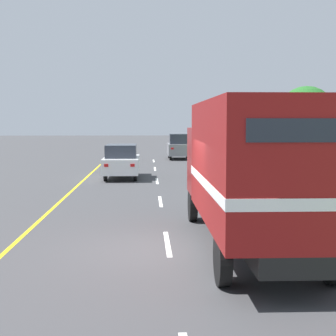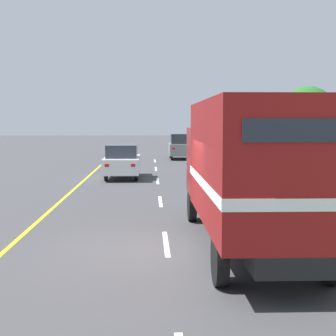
{
  "view_description": "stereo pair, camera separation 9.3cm",
  "coord_description": "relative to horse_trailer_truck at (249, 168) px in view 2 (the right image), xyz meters",
  "views": [
    {
      "loc": [
        -0.48,
        -11.66,
        2.93
      ],
      "look_at": [
        0.3,
        7.6,
        1.2
      ],
      "focal_mm": 55.0,
      "sensor_mm": 36.0,
      "label": 1
    },
    {
      "loc": [
        -0.39,
        -11.67,
        2.93
      ],
      "look_at": [
        0.3,
        7.6,
        1.2
      ],
      "focal_mm": 55.0,
      "sensor_mm": 36.0,
      "label": 2
    }
  ],
  "objects": [
    {
      "name": "centre_dash_near",
      "position": [
        -1.85,
        0.8,
        -1.9
      ],
      "size": [
        0.12,
        2.6,
        0.01
      ],
      "primitive_type": "cube",
      "color": "white",
      "rests_on": "ground"
    },
    {
      "name": "delineator_post",
      "position": [
        2.23,
        1.2,
        -1.4
      ],
      "size": [
        0.08,
        0.08,
        0.95
      ],
      "color": "white",
      "rests_on": "ground"
    },
    {
      "name": "edge_line_yellow",
      "position": [
        -5.55,
        11.3,
        -1.9
      ],
      "size": [
        0.12,
        55.45,
        0.01
      ],
      "primitive_type": "cube",
      "color": "yellow",
      "rests_on": "ground"
    },
    {
      "name": "highway_sign",
      "position": [
        4.44,
        8.89,
        -0.38
      ],
      "size": [
        2.29,
        0.09,
        2.56
      ],
      "color": "#9E9EA3",
      "rests_on": "ground"
    },
    {
      "name": "lead_car_white",
      "position": [
        -3.67,
        15.4,
        -1.0
      ],
      "size": [
        1.8,
        4.48,
        1.76
      ],
      "color": "black",
      "rests_on": "ground"
    },
    {
      "name": "roadside_tree_mid",
      "position": [
        7.6,
        20.47,
        1.42
      ],
      "size": [
        3.65,
        3.65,
        5.16
      ],
      "color": "brown",
      "rests_on": "ground"
    },
    {
      "name": "lead_car_grey_ahead",
      "position": [
        0.19,
        28.99,
        -0.91
      ],
      "size": [
        1.8,
        3.87,
        2.0
      ],
      "color": "black",
      "rests_on": "ground"
    },
    {
      "name": "ground_plane",
      "position": [
        -1.85,
        0.25,
        -1.91
      ],
      "size": [
        200.0,
        200.0,
        0.0
      ],
      "primitive_type": "plane",
      "color": "#3D3D3F"
    },
    {
      "name": "centre_dash_mid_b",
      "position": [
        -1.85,
        14.0,
        -1.9
      ],
      "size": [
        0.12,
        2.6,
        0.01
      ],
      "primitive_type": "cube",
      "color": "white",
      "rests_on": "ground"
    },
    {
      "name": "centre_dash_far",
      "position": [
        -1.85,
        20.6,
        -1.9
      ],
      "size": [
        0.12,
        2.6,
        0.01
      ],
      "primitive_type": "cube",
      "color": "white",
      "rests_on": "ground"
    },
    {
      "name": "horse_trailer_truck",
      "position": [
        0.0,
        0.0,
        0.0
      ],
      "size": [
        2.33,
        8.15,
        3.37
      ],
      "color": "black",
      "rests_on": "ground"
    },
    {
      "name": "centre_dash_farthest",
      "position": [
        -1.85,
        27.2,
        -1.9
      ],
      "size": [
        0.12,
        2.6,
        0.01
      ],
      "primitive_type": "cube",
      "color": "white",
      "rests_on": "ground"
    },
    {
      "name": "centre_dash_mid_a",
      "position": [
        -1.85,
        7.4,
        -1.9
      ],
      "size": [
        0.12,
        2.6,
        0.01
      ],
      "primitive_type": "cube",
      "color": "white",
      "rests_on": "ground"
    }
  ]
}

